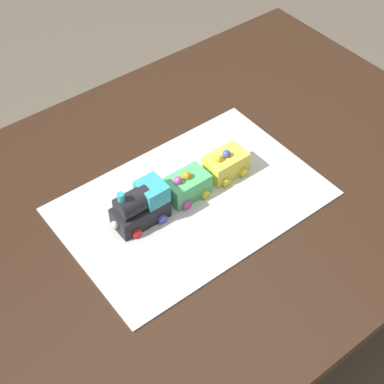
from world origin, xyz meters
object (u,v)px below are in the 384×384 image
Objects in this scene: cake_car_caboose_lemon at (226,164)px; cake_locomotive at (140,206)px; dining_table at (208,215)px; cake_car_hopper_mint_green at (187,186)px.

cake_locomotive is at bearing 180.00° from cake_car_caboose_lemon.
cake_locomotive is 0.25m from cake_car_caboose_lemon.
cake_car_caboose_lemon is at bearing 0.00° from cake_locomotive.
cake_car_hopper_mint_green is at bearing 171.82° from dining_table.
dining_table is 0.15m from cake_car_caboose_lemon.
cake_car_hopper_mint_green reaches higher than dining_table.
dining_table is at bearing -8.18° from cake_car_hopper_mint_green.
cake_locomotive reaches higher than cake_car_caboose_lemon.
dining_table is 14.00× the size of cake_car_caboose_lemon.
cake_car_caboose_lemon is (0.12, 0.00, 0.00)m from cake_car_hopper_mint_green.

